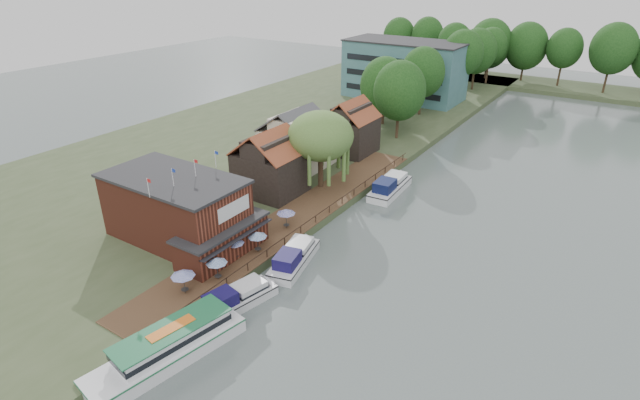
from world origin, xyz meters
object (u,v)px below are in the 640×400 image
Objects in this scene: pub at (189,212)px; umbrella_2 at (235,249)px; willow at (321,150)px; umbrella_3 at (258,242)px; hotel_block at (404,70)px; cottage_b at (297,137)px; umbrella_4 at (286,218)px; cruiser_1 at (294,255)px; umbrella_0 at (184,282)px; cruiser_0 at (237,296)px; tour_boat at (166,346)px; cottage_a at (270,162)px; cottage_c at (351,126)px; cruiser_2 at (390,184)px; swan at (208,341)px; umbrella_1 at (217,269)px.

umbrella_2 is (6.23, -0.01, -2.36)m from pub.
willow is 18.54m from umbrella_3.
hotel_block reaches higher than pub.
cottage_b is 4.04× the size of umbrella_4.
cruiser_1 is (14.86, -21.24, -4.10)m from cottage_b.
umbrella_0 is 4.98m from cruiser_0.
tour_boat is (4.34, -6.01, -0.86)m from umbrella_0.
cruiser_1 is at bearing 22.50° from umbrella_3.
hotel_block is at bearing 97.13° from cottage_a.
cruiser_1 is (10.86, -30.24, -4.10)m from cottage_c.
cottage_c reaches higher than umbrella_4.
cruiser_2 is at bearing 100.89° from cruiser_0.
willow reaches higher than cruiser_2.
tour_boat is (14.60, -37.94, -3.82)m from cottage_b.
umbrella_0 is (10.25, -31.93, -2.96)m from cottage_b.
pub is 17.03m from tour_boat.
umbrella_3 is 23.45m from cruiser_2.
hotel_block is 70.57m from umbrella_3.
willow is 12.92m from umbrella_4.
pub is at bearing -90.00° from cottage_c.
umbrella_0 is at bearing -71.69° from cottage_a.
tour_boat is (-0.27, -16.70, 0.28)m from cruiser_1.
pub is at bearing -99.93° from willow.
cottage_c reaches higher than umbrella_3.
cottage_b is (-4.00, 25.00, 0.60)m from pub.
umbrella_4 is at bearing 87.08° from umbrella_2.
umbrella_2 is 11.50m from swan.
hotel_block is at bearing 96.43° from pub.
pub reaches higher than cruiser_1.
umbrella_2 is (-0.03, 6.91, 0.00)m from umbrella_0.
umbrella_3 reaches higher than cruiser_2.
cruiser_2 is at bearing 40.18° from cottage_a.
swan is (5.62, -2.90, -2.07)m from umbrella_0.
tour_boat reaches higher than cruiser_2.
pub reaches higher than umbrella_1.
cruiser_0 is at bearing -47.47° from umbrella_2.
cottage_b is 0.73× the size of tour_boat.
hotel_block is 83.52m from swan.
pub reaches higher than cruiser_2.
cruiser_2 is at bearing 34.61° from willow.
umbrella_1 is at bearing -66.08° from cottage_a.
cottage_a reaches higher than cruiser_0.
cottage_c is 0.89× the size of cruiser_1.
cottage_a is at bearing -131.99° from willow.
cruiser_2 is at bearing 81.16° from umbrella_0.
umbrella_4 is (10.64, -16.91, -2.96)m from cottage_b.
cruiser_2 is at bearing 99.29° from tour_boat.
hotel_block is 2.99× the size of cottage_c.
umbrella_0 is 0.23× the size of cruiser_2.
umbrella_3 is at bearing -63.59° from cottage_b.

